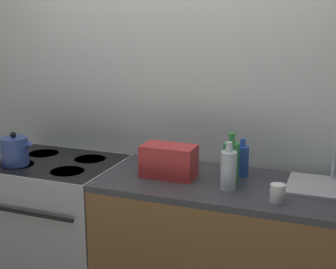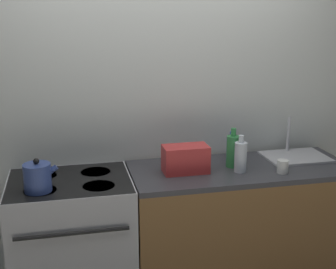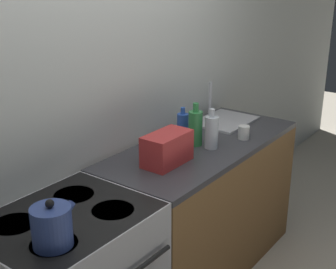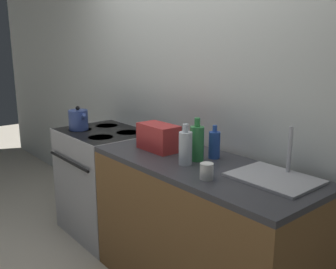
# 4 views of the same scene
# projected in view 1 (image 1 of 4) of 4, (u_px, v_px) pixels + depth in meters

# --- Properties ---
(wall_back) EXTENTS (8.00, 0.05, 2.60)m
(wall_back) POSITION_uv_depth(u_px,v_px,m) (169.00, 101.00, 2.97)
(wall_back) COLOR silver
(wall_back) RESTS_ON ground_plane
(stove) EXTENTS (0.79, 0.67, 0.93)m
(stove) POSITION_uv_depth(u_px,v_px,m) (59.00, 228.00, 3.04)
(stove) COLOR #B7B7BC
(stove) RESTS_ON ground_plane
(counter_block) EXTENTS (1.55, 0.64, 0.93)m
(counter_block) POSITION_uv_depth(u_px,v_px,m) (237.00, 263.00, 2.64)
(counter_block) COLOR brown
(counter_block) RESTS_ON ground_plane
(kettle) EXTENTS (0.21, 0.17, 0.21)m
(kettle) POSITION_uv_depth(u_px,v_px,m) (15.00, 151.00, 2.85)
(kettle) COLOR #33478C
(kettle) RESTS_ON stove
(toaster) EXTENTS (0.30, 0.17, 0.18)m
(toaster) POSITION_uv_depth(u_px,v_px,m) (169.00, 161.00, 2.64)
(toaster) COLOR red
(toaster) RESTS_ON counter_block
(sink_tray) EXTENTS (0.46, 0.35, 0.28)m
(sink_tray) POSITION_uv_depth(u_px,v_px,m) (332.00, 186.00, 2.47)
(sink_tray) COLOR #B7B7BC
(sink_tray) RESTS_ON counter_block
(bottle_green) EXTENTS (0.09, 0.09, 0.28)m
(bottle_green) POSITION_uv_depth(u_px,v_px,m) (231.00, 162.00, 2.54)
(bottle_green) COLOR #338C47
(bottle_green) RESTS_ON counter_block
(bottle_blue) EXTENTS (0.07, 0.07, 0.22)m
(bottle_blue) POSITION_uv_depth(u_px,v_px,m) (242.00, 161.00, 2.65)
(bottle_blue) COLOR #2D56B7
(bottle_blue) RESTS_ON counter_block
(bottle_clear) EXTENTS (0.08, 0.08, 0.26)m
(bottle_clear) POSITION_uv_depth(u_px,v_px,m) (228.00, 170.00, 2.44)
(bottle_clear) COLOR silver
(bottle_clear) RESTS_ON counter_block
(cup_white) EXTENTS (0.08, 0.08, 0.09)m
(cup_white) POSITION_uv_depth(u_px,v_px,m) (278.00, 193.00, 2.28)
(cup_white) COLOR white
(cup_white) RESTS_ON counter_block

